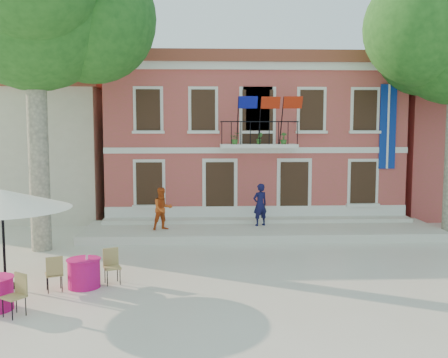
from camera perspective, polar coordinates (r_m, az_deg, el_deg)
ground at (r=15.74m, az=-1.15°, el=-9.71°), size 90.00×90.00×0.00m
main_building at (r=25.27m, az=2.83°, el=4.76°), size 13.50×9.59×7.50m
neighbor_west at (r=27.74m, az=-21.81°, el=3.27°), size 9.40×9.40×6.40m
terrace at (r=20.12m, az=4.28°, el=-5.89°), size 14.00×3.40×0.30m
plane_tree_west at (r=18.64m, az=-20.97°, el=17.81°), size 5.67×5.67×11.13m
patio_umbrella at (r=14.19m, az=-24.05°, el=-2.17°), size 3.53×3.53×2.62m
pedestrian_navy at (r=20.20m, az=4.14°, el=-2.94°), size 0.74×0.63×1.71m
pedestrian_orange at (r=19.47m, az=-7.04°, el=-3.39°), size 0.99×0.90×1.65m
cafe_table_0 at (r=13.92m, az=-15.72°, el=-10.18°), size 1.94×1.10×0.95m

